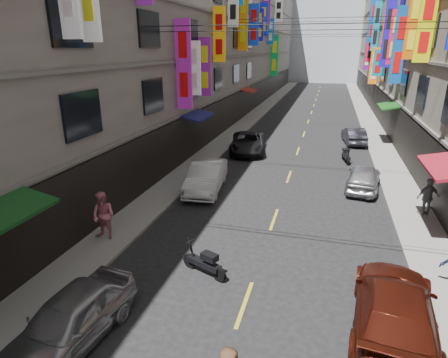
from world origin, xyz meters
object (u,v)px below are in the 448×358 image
Objects in this scene: car_right_near at (394,309)px; car_left_mid at (206,177)px; car_left_near at (69,321)px; car_right_far at (354,136)px; scooter_far_right at (346,155)px; car_right_mid at (364,177)px; pedestrian_rfar at (428,197)px; car_left_far at (247,143)px; pedestrian_lfar at (104,216)px; scooter_crossing at (205,263)px.

car_left_mid is at bearing -41.24° from car_right_near.
car_left_near reaches higher than car_right_far.
car_right_far is (0.00, 21.51, -0.08)m from car_right_near.
car_right_mid reaches higher than scooter_far_right.
pedestrian_rfar is (2.43, -13.42, 0.33)m from car_right_far.
car_right_mid is at bearing -46.89° from car_left_far.
pedestrian_lfar is (-10.07, -19.13, 0.43)m from car_right_far.
car_right_near is at bearing 81.32° from scooter_far_right.
pedestrian_lfar is 1.12× the size of pedestrian_rfar.
pedestrian_lfar is (-9.34, -13.74, 0.63)m from scooter_far_right.
pedestrian_rfar reaches higher than car_left_near.
car_right_mid reaches higher than scooter_crossing.
car_right_far is at bearing -83.82° from car_right_near.
car_left_near is at bearing 24.57° from car_right_near.
scooter_far_right is at bearing -81.23° from car_right_near.
pedestrian_rfar is at bearing 137.65° from car_right_mid.
car_right_mid is (0.73, -5.07, 0.23)m from scooter_far_right.
car_left_near is (-7.18, -18.74, 0.26)m from scooter_far_right.
scooter_crossing is 0.95× the size of scooter_far_right.
scooter_far_right is at bearing 38.72° from car_left_mid.
car_right_far is (8.00, 12.80, -0.11)m from car_left_mid.
pedestrian_rfar is (2.43, -2.95, 0.30)m from car_right_mid.
car_left_near is at bearing -96.34° from car_left_mid.
car_left_mid is at bearing 77.87° from pedestrian_lfar.
pedestrian_lfar reaches higher than car_left_far.
scooter_crossing is 0.43× the size of car_right_mid.
pedestrian_lfar reaches higher than scooter_crossing.
scooter_far_right is 0.39× the size of car_left_mid.
pedestrian_rfar reaches higher than car_right_far.
scooter_crossing is at bearing 67.22° from car_right_far.
car_right_near is (8.00, -8.71, -0.03)m from car_left_mid.
pedestrian_lfar reaches higher than car_right_mid.
car_left_far is at bearing 93.63° from car_left_near.
car_left_near is 0.90× the size of car_left_mid.
scooter_far_right is at bearing -90.53° from pedestrian_rfar.
car_left_mid is 8.10m from car_left_far.
car_left_near is 2.41× the size of pedestrian_rfar.
car_left_near is 8.33m from car_right_near.
car_left_mid is (-7.27, -7.41, 0.31)m from scooter_far_right.
car_right_near is 21.51m from car_right_far.
pedestrian_lfar is (-4.45, 1.15, 0.63)m from scooter_crossing.
pedestrian_rfar is at bearing 92.97° from car_right_far.
car_right_far reaches higher than scooter_far_right.
scooter_far_right is 0.36× the size of car_right_near.
car_right_mid is 2.08× the size of pedestrian_lfar.
car_left_mid reaches higher than scooter_crossing.
car_right_mid is at bearing 46.68° from pedestrian_lfar.
pedestrian_rfar is at bearing 30.52° from pedestrian_lfar.
pedestrian_rfar is at bearing -10.19° from car_left_mid.
pedestrian_rfar is (10.43, -0.62, 0.22)m from car_left_mid.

